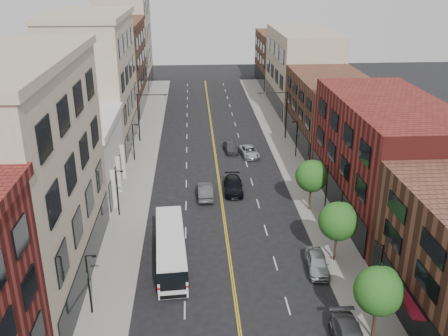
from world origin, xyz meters
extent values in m
cube|color=gray|center=(-10.00, 35.00, 0.07)|extent=(4.00, 110.00, 0.15)
cube|color=gray|center=(10.00, 35.00, 0.07)|extent=(4.00, 110.00, 0.15)
cube|color=tan|center=(-17.00, 13.00, 9.00)|extent=(10.00, 22.00, 18.00)
cube|color=silver|center=(-17.00, 31.00, 4.00)|extent=(10.00, 14.00, 8.00)
cube|color=tan|center=(-17.00, 48.00, 9.00)|extent=(10.00, 20.00, 18.00)
cube|color=brown|center=(-17.00, 68.00, 7.50)|extent=(10.00, 20.00, 15.00)
cube|color=tan|center=(-17.00, 86.00, 10.00)|extent=(10.00, 16.00, 20.00)
cube|color=maroon|center=(17.00, 24.00, 6.00)|extent=(10.00, 22.00, 12.00)
cube|color=brown|center=(17.00, 45.00, 5.00)|extent=(10.00, 20.00, 10.00)
cube|color=tan|center=(17.00, 66.00, 7.00)|extent=(10.00, 22.00, 14.00)
cube|color=brown|center=(17.00, 86.00, 5.50)|extent=(10.00, 18.00, 11.00)
cylinder|color=black|center=(9.30, 4.00, 1.40)|extent=(0.22, 0.22, 2.50)
sphere|color=#1B5D1A|center=(9.30, 4.00, 4.04)|extent=(3.40, 3.40, 3.40)
sphere|color=#1B5D1A|center=(9.80, 4.40, 4.55)|extent=(2.04, 2.04, 2.04)
cylinder|color=black|center=(9.30, 14.00, 1.40)|extent=(0.22, 0.22, 2.50)
sphere|color=#1B5D1A|center=(9.30, 14.00, 4.04)|extent=(3.40, 3.40, 3.40)
sphere|color=#1B5D1A|center=(9.80, 14.40, 4.55)|extent=(2.04, 2.04, 2.04)
cylinder|color=black|center=(9.30, 24.00, 1.40)|extent=(0.22, 0.22, 2.50)
sphere|color=#1B5D1A|center=(9.30, 24.00, 4.04)|extent=(3.40, 3.40, 3.40)
sphere|color=#1B5D1A|center=(9.80, 24.40, 4.55)|extent=(2.04, 2.04, 2.04)
cylinder|color=black|center=(-11.00, 8.00, 2.65)|extent=(0.14, 0.14, 5.00)
cylinder|color=black|center=(-10.65, 8.00, 5.15)|extent=(0.70, 0.10, 0.10)
cube|color=black|center=(-10.40, 8.00, 5.10)|extent=(0.28, 0.14, 0.14)
cube|color=#19592D|center=(-11.00, 8.00, 3.55)|extent=(0.04, 0.55, 0.35)
cylinder|color=black|center=(-11.00, 24.00, 2.65)|extent=(0.14, 0.14, 5.00)
cylinder|color=black|center=(-10.65, 24.00, 5.15)|extent=(0.70, 0.10, 0.10)
cube|color=black|center=(-10.40, 24.00, 5.10)|extent=(0.28, 0.14, 0.14)
cube|color=#19592D|center=(-11.00, 24.00, 3.55)|extent=(0.04, 0.55, 0.35)
cylinder|color=black|center=(-11.00, 40.00, 2.65)|extent=(0.14, 0.14, 5.00)
cylinder|color=black|center=(-10.65, 40.00, 5.15)|extent=(0.70, 0.10, 0.10)
cube|color=black|center=(-10.40, 40.00, 5.10)|extent=(0.28, 0.14, 0.14)
cube|color=#19592D|center=(-11.00, 40.00, 3.55)|extent=(0.04, 0.55, 0.35)
cylinder|color=black|center=(11.00, 8.00, 2.65)|extent=(0.14, 0.14, 5.00)
cylinder|color=black|center=(10.65, 8.00, 5.15)|extent=(0.70, 0.10, 0.10)
cube|color=black|center=(10.40, 8.00, 5.10)|extent=(0.28, 0.14, 0.14)
cube|color=#19592D|center=(11.00, 8.00, 3.55)|extent=(0.04, 0.55, 0.35)
cylinder|color=black|center=(11.00, 24.00, 2.65)|extent=(0.14, 0.14, 5.00)
cylinder|color=black|center=(10.65, 24.00, 5.15)|extent=(0.70, 0.10, 0.10)
cube|color=black|center=(10.40, 24.00, 5.10)|extent=(0.28, 0.14, 0.14)
cube|color=#19592D|center=(11.00, 24.00, 3.55)|extent=(0.04, 0.55, 0.35)
cylinder|color=black|center=(11.00, 40.00, 2.65)|extent=(0.14, 0.14, 5.00)
cylinder|color=black|center=(10.65, 40.00, 5.15)|extent=(0.70, 0.10, 0.10)
cube|color=black|center=(10.40, 40.00, 5.10)|extent=(0.28, 0.14, 0.14)
cube|color=#19592D|center=(11.00, 40.00, 3.55)|extent=(0.04, 0.55, 0.35)
cylinder|color=black|center=(-11.00, 48.00, 3.75)|extent=(0.18, 0.18, 7.20)
cylinder|color=black|center=(-8.80, 48.00, 7.15)|extent=(4.40, 0.12, 0.12)
imported|color=black|center=(-7.00, 48.00, 6.75)|extent=(0.15, 0.18, 0.90)
cylinder|color=black|center=(11.00, 48.00, 3.75)|extent=(0.18, 0.18, 7.20)
cylinder|color=black|center=(8.80, 48.00, 7.15)|extent=(4.40, 0.12, 0.12)
imported|color=black|center=(7.00, 48.00, 6.75)|extent=(0.15, 0.18, 0.90)
cube|color=white|center=(-5.24, 14.69, 1.52)|extent=(3.10, 11.16, 2.67)
cube|color=black|center=(-5.24, 14.69, 2.16)|extent=(3.14, 11.20, 0.97)
cube|color=red|center=(-5.24, 14.69, 1.24)|extent=(3.14, 11.20, 0.20)
cube|color=black|center=(-4.88, 9.17, 1.75)|extent=(2.02, 0.19, 1.47)
cylinder|color=black|center=(-6.22, 10.94, 0.44)|extent=(0.31, 0.90, 0.88)
cylinder|color=black|center=(-3.79, 11.10, 0.44)|extent=(0.31, 0.90, 0.88)
cylinder|color=black|center=(-6.69, 18.28, 0.44)|extent=(0.31, 0.90, 0.88)
cylinder|color=black|center=(-4.27, 18.44, 0.44)|extent=(0.31, 0.90, 0.88)
imported|color=#ADB1B5|center=(7.40, 12.68, 0.76)|extent=(2.17, 4.59, 1.52)
imported|color=#434448|center=(-1.80, 28.00, 0.79)|extent=(1.71, 4.78, 1.57)
imported|color=black|center=(1.50, 29.32, 0.76)|extent=(2.26, 5.29, 1.52)
imported|color=#BABEC3|center=(4.67, 40.89, 0.66)|extent=(2.80, 4.99, 1.32)
imported|color=#444448|center=(2.21, 42.82, 0.73)|extent=(2.15, 4.41, 1.45)
camera|label=1|loc=(-3.02, -23.46, 24.56)|focal=40.00mm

